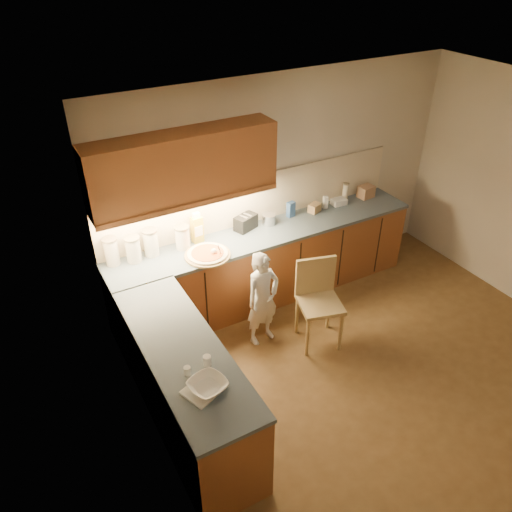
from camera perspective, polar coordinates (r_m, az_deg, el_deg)
name	(u,v)px	position (r m, az deg, el deg)	size (l,w,h in m)	color
room	(408,232)	(4.41, 16.93, 2.69)	(4.54, 4.50, 2.62)	brown
l_counter	(244,298)	(5.44, -1.38, -4.87)	(3.77, 2.62, 0.92)	brown
backsplash	(255,199)	(5.81, -0.12, 6.56)	(3.75, 0.02, 0.58)	beige
upper_cabinets	(183,167)	(5.07, -8.29, 10.02)	(1.95, 0.36, 0.73)	brown
pizza_on_board	(208,254)	(5.30, -5.53, 0.20)	(0.49, 0.49, 0.20)	#A78853
child	(263,299)	(5.28, 0.77, -4.92)	(0.40, 0.26, 1.10)	white
wooden_chair	(318,296)	(5.35, 7.09, -4.57)	(0.54, 0.54, 0.97)	tan
mixing_bowl	(208,386)	(3.87, -5.55, -14.55)	(0.28, 0.28, 0.07)	white
canister_a	(111,251)	(5.28, -16.20, 0.51)	(0.15, 0.15, 0.30)	beige
canister_b	(133,249)	(5.28, -13.86, 0.76)	(0.16, 0.16, 0.29)	silver
canister_c	(151,242)	(5.34, -11.93, 1.54)	(0.16, 0.16, 0.31)	silver
canister_d	(182,237)	(5.41, -8.40, 2.14)	(0.16, 0.16, 0.27)	silver
oil_jug	(197,229)	(5.49, -6.75, 3.14)	(0.13, 0.10, 0.36)	gold
toaster	(246,222)	(5.73, -1.18, 3.87)	(0.30, 0.23, 0.17)	black
steel_pot	(269,219)	(5.85, 1.47, 4.25)	(0.17, 0.17, 0.13)	silver
blue_box	(291,209)	(6.01, 4.01, 5.34)	(0.09, 0.07, 0.19)	#315595
card_box_a	(315,208)	(6.16, 6.71, 5.49)	(0.15, 0.11, 0.11)	tan
white_bottle	(325,202)	(6.25, 7.93, 6.09)	(0.05, 0.05, 0.16)	silver
flat_pack	(339,202)	(6.39, 9.45, 6.14)	(0.18, 0.13, 0.07)	white
tall_jar	(345,192)	(6.46, 10.17, 7.22)	(0.08, 0.08, 0.24)	silver
card_box_b	(366,192)	(6.62, 12.46, 7.20)	(0.19, 0.15, 0.15)	tan
dough_cloth	(204,389)	(3.89, -5.94, -14.86)	(0.30, 0.23, 0.02)	white
spice_jar_a	(187,371)	(3.99, -7.86, -12.87)	(0.06, 0.06, 0.07)	silver
spice_jar_b	(207,360)	(4.04, -5.62, -11.79)	(0.06, 0.06, 0.09)	white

